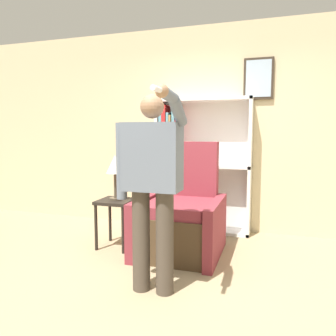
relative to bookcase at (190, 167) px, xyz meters
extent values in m
plane|color=#9E8966|center=(0.30, -1.87, -0.88)|extent=(14.00, 14.00, 0.00)
cube|color=beige|center=(0.30, 0.16, 0.52)|extent=(8.00, 0.06, 2.80)
cube|color=#33281E|center=(0.88, 0.11, 1.17)|extent=(0.38, 0.04, 0.53)
cube|color=#9EB2C6|center=(0.88, 0.09, 1.17)|extent=(0.32, 0.01, 0.47)
cube|color=white|center=(-0.45, -0.02, 0.02)|extent=(0.04, 0.28, 1.81)
cube|color=white|center=(0.81, -0.02, 0.02)|extent=(0.04, 0.28, 1.81)
cube|color=white|center=(0.18, 0.11, 0.02)|extent=(1.29, 0.01, 1.81)
cube|color=white|center=(0.18, -0.02, -0.86)|extent=(1.29, 0.28, 0.04)
cube|color=white|center=(0.18, -0.02, 0.02)|extent=(1.29, 0.28, 0.04)
cube|color=white|center=(0.18, -0.02, 0.91)|extent=(1.29, 0.28, 0.04)
cube|color=gold|center=(-0.40, -0.02, -0.52)|extent=(0.03, 0.20, 0.64)
cube|color=red|center=(-0.36, -0.02, -0.44)|extent=(0.06, 0.23, 0.81)
cube|color=black|center=(-0.30, -0.02, -0.50)|extent=(0.05, 0.16, 0.69)
cube|color=orange|center=(-0.24, -0.02, -0.55)|extent=(0.04, 0.21, 0.59)
cube|color=red|center=(-0.18, -0.02, -0.56)|extent=(0.05, 0.19, 0.58)
cube|color=white|center=(-0.13, -0.02, -0.48)|extent=(0.03, 0.20, 0.72)
cube|color=#5B99A8|center=(-0.40, -0.02, 0.43)|extent=(0.04, 0.21, 0.77)
cube|color=red|center=(-0.35, -0.02, 0.44)|extent=(0.05, 0.23, 0.80)
cube|color=#5B99A8|center=(-0.29, -0.02, 0.39)|extent=(0.03, 0.22, 0.70)
cube|color=#9E7A47|center=(-0.26, -0.02, 0.37)|extent=(0.03, 0.22, 0.67)
cube|color=#5B99A8|center=(-0.22, -0.02, 0.45)|extent=(0.04, 0.18, 0.82)
cube|color=red|center=(-0.17, -0.02, 0.43)|extent=(0.04, 0.18, 0.79)
cube|color=#4C3823|center=(0.12, -0.95, -0.64)|extent=(0.71, 0.87, 0.48)
cube|color=maroon|center=(0.12, -0.99, -0.34)|extent=(0.67, 0.75, 0.12)
cube|color=maroon|center=(0.12, -0.56, -0.14)|extent=(0.71, 0.16, 1.01)
cube|color=maroon|center=(-0.28, -0.95, -0.57)|extent=(0.10, 0.95, 0.62)
cube|color=maroon|center=(0.52, -0.95, -0.57)|extent=(0.10, 0.95, 0.62)
cylinder|color=#473D33|center=(0.03, -1.86, -0.45)|extent=(0.15, 0.15, 0.88)
cylinder|color=#473D33|center=(0.25, -1.86, -0.45)|extent=(0.15, 0.15, 0.88)
cube|color=slate|center=(0.14, -1.86, 0.27)|extent=(0.47, 0.24, 0.56)
sphere|color=#997051|center=(0.14, -1.86, 0.68)|extent=(0.19, 0.19, 0.19)
cylinder|color=slate|center=(-0.14, -1.86, 0.23)|extent=(0.09, 0.09, 0.65)
cylinder|color=slate|center=(0.39, -1.98, 0.63)|extent=(0.09, 0.28, 0.23)
cylinder|color=slate|center=(0.39, -2.22, 0.72)|extent=(0.08, 0.27, 0.10)
sphere|color=#997051|center=(0.39, -2.35, 0.73)|extent=(0.09, 0.09, 0.09)
cylinder|color=white|center=(0.39, -2.45, 0.73)|extent=(0.04, 0.15, 0.04)
cube|color=black|center=(-0.66, -0.96, -0.33)|extent=(0.40, 0.40, 0.04)
cylinder|color=black|center=(-0.83, -1.14, -0.62)|extent=(0.04, 0.04, 0.53)
cylinder|color=black|center=(-0.49, -1.14, -0.62)|extent=(0.04, 0.04, 0.53)
cylinder|color=black|center=(-0.83, -0.79, -0.62)|extent=(0.04, 0.04, 0.53)
cylinder|color=black|center=(-0.49, -0.79, -0.62)|extent=(0.04, 0.04, 0.53)
cylinder|color=#4C4233|center=(-0.66, -0.96, -0.30)|extent=(0.15, 0.15, 0.02)
cylinder|color=#4C4233|center=(-0.66, -0.96, -0.14)|extent=(0.04, 0.04, 0.29)
cone|color=beige|center=(-0.66, -0.96, 0.11)|extent=(0.21, 0.21, 0.21)
camera|label=1|loc=(1.08, -4.38, 0.47)|focal=35.00mm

